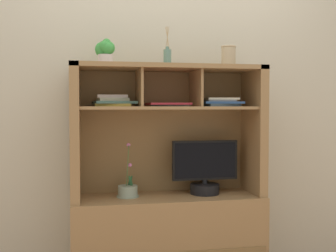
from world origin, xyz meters
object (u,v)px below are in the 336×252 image
at_px(tv_monitor, 205,172).
at_px(potted_succulent, 105,51).
at_px(magazine_stack_centre, 220,102).
at_px(ceramic_vase, 229,56).
at_px(media_console, 168,213).
at_px(magazine_stack_right, 169,104).
at_px(diffuser_bottle, 167,57).
at_px(magazine_stack_left, 114,102).
at_px(potted_orchid, 128,191).

bearing_deg(tv_monitor, potted_succulent, -177.36).
height_order(magazine_stack_centre, ceramic_vase, ceramic_vase).
distance_m(media_console, potted_succulent, 1.18).
xyz_separation_m(magazine_stack_right, potted_succulent, (-0.43, -0.03, 0.35)).
relative_size(tv_monitor, diffuser_bottle, 1.75).
height_order(magazine_stack_right, potted_succulent, potted_succulent).
bearing_deg(media_console, magazine_stack_left, 172.47).
relative_size(media_console, magazine_stack_left, 5.03).
relative_size(potted_orchid, magazine_stack_right, 1.24).
bearing_deg(tv_monitor, diffuser_bottle, 177.31).
bearing_deg(potted_succulent, tv_monitor, 2.64).
bearing_deg(potted_orchid, magazine_stack_right, -0.08).
xyz_separation_m(diffuser_bottle, potted_succulent, (-0.43, -0.04, 0.02)).
distance_m(potted_orchid, magazine_stack_centre, 0.88).
distance_m(diffuser_bottle, ceramic_vase, 0.43).
xyz_separation_m(potted_orchid, diffuser_bottle, (0.28, 0.01, 0.91)).
height_order(tv_monitor, magazine_stack_right, magazine_stack_right).
height_order(potted_orchid, potted_succulent, potted_succulent).
bearing_deg(magazine_stack_centre, ceramic_vase, 6.69).
relative_size(diffuser_bottle, potted_succulent, 1.59).
bearing_deg(potted_succulent, ceramic_vase, -0.08).
bearing_deg(magazine_stack_centre, magazine_stack_left, 173.27).
height_order(diffuser_bottle, ceramic_vase, diffuser_bottle).
distance_m(magazine_stack_left, ceramic_vase, 0.85).
xyz_separation_m(media_console, ceramic_vase, (0.42, -0.03, 1.09)).
distance_m(magazine_stack_left, diffuser_bottle, 0.48).
distance_m(magazine_stack_centre, potted_succulent, 0.86).
bearing_deg(magazine_stack_centre, magazine_stack_right, 173.14).
relative_size(tv_monitor, magazine_stack_left, 1.58).
distance_m(potted_orchid, potted_succulent, 0.94).
bearing_deg(magazine_stack_centre, diffuser_bottle, 171.77).
xyz_separation_m(potted_orchid, potted_succulent, (-0.15, -0.04, 0.93)).
bearing_deg(magazine_stack_right, ceramic_vase, -4.93).
xyz_separation_m(potted_orchid, magazine_stack_left, (-0.09, 0.04, 0.60)).
relative_size(media_console, potted_orchid, 4.06).
height_order(potted_orchid, magazine_stack_centre, magazine_stack_centre).
bearing_deg(ceramic_vase, magazine_stack_left, 174.28).
bearing_deg(diffuser_bottle, potted_succulent, -174.06).
bearing_deg(magazine_stack_left, ceramic_vase, -5.72).
xyz_separation_m(tv_monitor, potted_succulent, (-0.69, -0.03, 0.82)).
relative_size(potted_orchid, diffuser_bottle, 1.37).
height_order(tv_monitor, diffuser_bottle, diffuser_bottle).
height_order(potted_orchid, magazine_stack_left, magazine_stack_left).
relative_size(potted_orchid, ceramic_vase, 2.56).
height_order(media_console, magazine_stack_centre, media_console).
xyz_separation_m(magazine_stack_centre, magazine_stack_right, (-0.36, 0.04, -0.01)).
xyz_separation_m(tv_monitor, potted_orchid, (-0.54, 0.00, -0.11)).
relative_size(tv_monitor, magazine_stack_right, 1.58).
relative_size(magazine_stack_left, potted_succulent, 1.75).
bearing_deg(magazine_stack_left, potted_orchid, -25.30).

